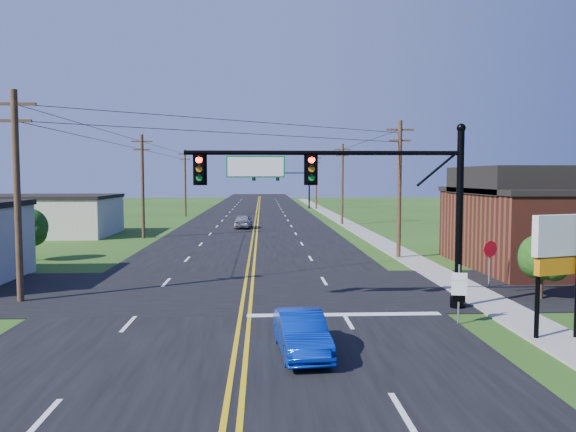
{
  "coord_description": "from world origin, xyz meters",
  "views": [
    {
      "loc": [
        0.85,
        -14.21,
        5.35
      ],
      "look_at": [
        1.97,
        10.0,
        3.66
      ],
      "focal_mm": 35.0,
      "sensor_mm": 36.0,
      "label": 1
    }
  ],
  "objects_px": {
    "stop_sign": "(490,254)",
    "signal_mast_far": "(283,182)",
    "signal_mast_main": "(350,192)",
    "route_sign": "(459,290)",
    "blue_car": "(301,334)"
  },
  "relations": [
    {
      "from": "stop_sign",
      "to": "signal_mast_far",
      "type": "bearing_deg",
      "value": 76.87
    },
    {
      "from": "signal_mast_far",
      "to": "stop_sign",
      "type": "bearing_deg",
      "value": -83.86
    },
    {
      "from": "stop_sign",
      "to": "signal_mast_main",
      "type": "bearing_deg",
      "value": -171.05
    },
    {
      "from": "signal_mast_far",
      "to": "route_sign",
      "type": "relative_size",
      "value": 5.01
    },
    {
      "from": "signal_mast_far",
      "to": "stop_sign",
      "type": "distance_m",
      "value": 68.47
    },
    {
      "from": "signal_mast_main",
      "to": "blue_car",
      "type": "height_order",
      "value": "signal_mast_main"
    },
    {
      "from": "blue_car",
      "to": "stop_sign",
      "type": "height_order",
      "value": "stop_sign"
    },
    {
      "from": "blue_car",
      "to": "route_sign",
      "type": "relative_size",
      "value": 1.75
    },
    {
      "from": "blue_car",
      "to": "route_sign",
      "type": "distance_m",
      "value": 6.8
    },
    {
      "from": "signal_mast_main",
      "to": "blue_car",
      "type": "relative_size",
      "value": 2.95
    },
    {
      "from": "route_sign",
      "to": "signal_mast_far",
      "type": "bearing_deg",
      "value": 103.66
    },
    {
      "from": "stop_sign",
      "to": "blue_car",
      "type": "bearing_deg",
      "value": -154.47
    },
    {
      "from": "blue_car",
      "to": "route_sign",
      "type": "height_order",
      "value": "route_sign"
    },
    {
      "from": "signal_mast_main",
      "to": "stop_sign",
      "type": "xyz_separation_m",
      "value": [
        7.41,
        3.98,
        -3.08
      ]
    },
    {
      "from": "signal_mast_far",
      "to": "blue_car",
      "type": "relative_size",
      "value": 2.86
    }
  ]
}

